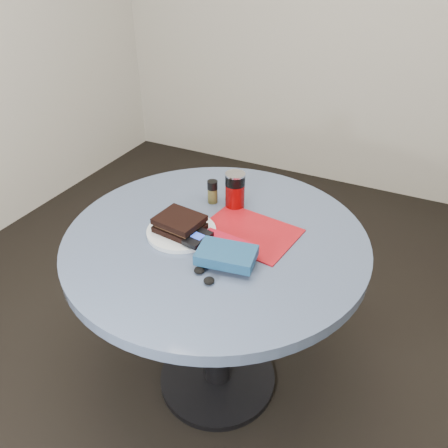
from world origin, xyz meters
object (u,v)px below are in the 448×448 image
at_px(sandwich, 180,224).
at_px(novel, 227,255).
at_px(magazine, 249,232).
at_px(headphones, 204,275).
at_px(plate, 181,231).
at_px(table, 216,272).
at_px(soda_can, 235,190).
at_px(pepper_grinder, 213,192).
at_px(red_book, 222,245).
at_px(mp3_player, 198,238).

bearing_deg(sandwich, novel, -20.65).
height_order(magazine, headphones, headphones).
height_order(plate, novel, novel).
xyz_separation_m(novel, headphones, (-0.03, -0.08, -0.03)).
bearing_deg(headphones, table, 108.25).
bearing_deg(plate, headphones, -43.42).
bearing_deg(novel, soda_can, 101.76).
distance_m(table, sandwich, 0.23).
height_order(pepper_grinder, red_book, pepper_grinder).
relative_size(plate, headphones, 2.52).
bearing_deg(novel, sandwich, 150.33).
relative_size(pepper_grinder, novel, 0.51).
xyz_separation_m(table, sandwich, (-0.11, -0.05, 0.20)).
height_order(table, plate, plate).
bearing_deg(sandwich, mp3_player, -19.76).
height_order(soda_can, novel, soda_can).
bearing_deg(plate, table, 23.00).
height_order(pepper_grinder, headphones, pepper_grinder).
bearing_deg(pepper_grinder, novel, -56.18).
bearing_deg(headphones, novel, 69.12).
xyz_separation_m(plate, soda_can, (0.09, 0.23, 0.06)).
height_order(sandwich, soda_can, soda_can).
bearing_deg(table, plate, -157.00).
relative_size(red_book, headphones, 1.83).
bearing_deg(sandwich, headphones, -42.39).
xyz_separation_m(table, soda_can, (-0.02, 0.19, 0.23)).
relative_size(plate, magazine, 0.75).
height_order(table, sandwich, sandwich).
bearing_deg(mp3_player, novel, -21.25).
bearing_deg(pepper_grinder, sandwich, -90.46).
height_order(plate, pepper_grinder, pepper_grinder).
bearing_deg(red_book, pepper_grinder, 129.67).
bearing_deg(table, pepper_grinder, 120.24).
relative_size(magazine, novel, 1.79).
bearing_deg(headphones, plate, 136.58).
xyz_separation_m(table, red_book, (0.05, -0.06, 0.18)).
bearing_deg(sandwich, red_book, -4.56).
bearing_deg(mp3_player, sandwich, 160.24).
bearing_deg(red_book, table, 137.61).
bearing_deg(headphones, red_book, 95.94).
xyz_separation_m(table, magazine, (0.09, 0.06, 0.17)).
height_order(mp3_player, headphones, mp3_player).
bearing_deg(soda_can, table, -84.14).
distance_m(table, red_book, 0.19).
xyz_separation_m(mp3_player, headphones, (0.09, -0.13, -0.02)).
bearing_deg(mp3_player, soda_can, 89.21).
height_order(table, soda_can, soda_can).
bearing_deg(soda_can, magazine, -49.84).
xyz_separation_m(table, headphones, (0.07, -0.21, 0.17)).
relative_size(pepper_grinder, magazine, 0.28).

